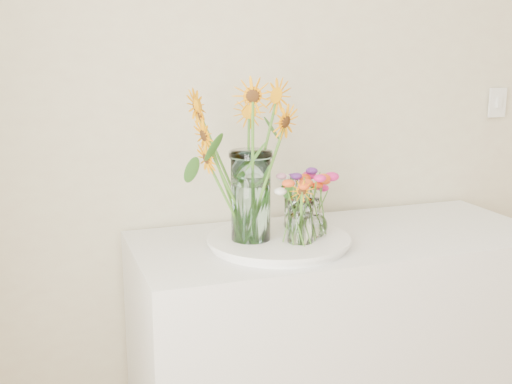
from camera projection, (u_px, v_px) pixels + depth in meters
counter at (338, 357)px, 2.27m from camera, size 1.40×0.60×0.90m
tray at (279, 242)px, 2.05m from camera, size 0.44×0.44×0.02m
mason_jar at (251, 196)px, 1.99m from camera, size 0.14×0.14×0.29m
sunflower_bouquet at (251, 158)px, 1.97m from camera, size 0.66×0.66×0.53m
small_vase_a at (300, 222)px, 1.98m from camera, size 0.09×0.09×0.14m
wildflower_posy_a at (301, 208)px, 1.97m from camera, size 0.20×0.20×0.23m
small_vase_b at (314, 218)px, 2.05m from camera, size 0.11×0.11×0.13m
wildflower_posy_b at (314, 204)px, 2.04m from camera, size 0.19×0.19×0.22m
small_vase_c at (294, 212)px, 2.15m from camera, size 0.07×0.07×0.12m
wildflower_posy_c at (294, 199)px, 2.14m from camera, size 0.19×0.19×0.21m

